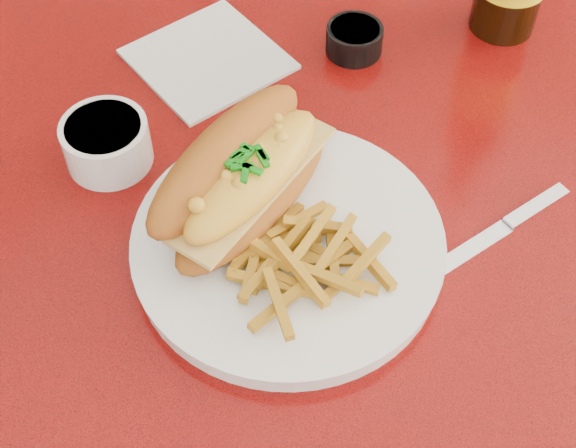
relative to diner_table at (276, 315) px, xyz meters
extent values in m
cube|color=red|center=(0.00, 0.00, 0.14)|extent=(1.20, 0.80, 0.04)
cylinder|color=white|center=(0.00, 0.00, -0.24)|extent=(0.09, 0.09, 0.72)
cube|color=maroon|center=(0.00, 0.78, -0.38)|extent=(1.20, 0.50, 0.45)
cylinder|color=white|center=(0.00, -0.04, 0.17)|extent=(0.35, 0.35, 0.02)
cylinder|color=white|center=(0.00, -0.04, 0.18)|extent=(0.35, 0.35, 0.00)
ellipsoid|color=#A85B1B|center=(-0.02, 0.00, 0.20)|extent=(0.19, 0.18, 0.04)
cube|color=#D9B661|center=(-0.02, 0.00, 0.21)|extent=(0.17, 0.15, 0.01)
ellipsoid|color=yellow|center=(-0.02, 0.00, 0.23)|extent=(0.16, 0.15, 0.04)
ellipsoid|color=#A85B1B|center=(-0.03, 0.02, 0.23)|extent=(0.20, 0.18, 0.08)
cube|color=silver|center=(-0.06, -0.05, 0.18)|extent=(0.07, 0.09, 0.00)
cube|color=silver|center=(-0.10, 0.00, 0.18)|extent=(0.03, 0.03, 0.00)
cylinder|color=white|center=(-0.13, 0.11, 0.18)|extent=(0.10, 0.10, 0.04)
cylinder|color=black|center=(-0.13, 0.11, 0.20)|extent=(0.08, 0.08, 0.01)
cylinder|color=black|center=(0.14, 0.20, 0.18)|extent=(0.06, 0.06, 0.03)
cylinder|color=#F48058|center=(0.14, 0.20, 0.19)|extent=(0.05, 0.05, 0.01)
cube|color=silver|center=(0.14, -0.08, 0.16)|extent=(0.12, 0.06, 0.00)
cube|color=silver|center=(0.23, -0.05, 0.16)|extent=(0.07, 0.04, 0.01)
cube|color=white|center=(-0.02, 0.22, 0.16)|extent=(0.18, 0.18, 0.00)
camera|label=1|loc=(-0.10, -0.42, 0.72)|focal=50.00mm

